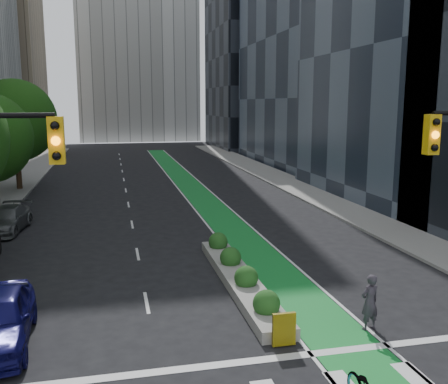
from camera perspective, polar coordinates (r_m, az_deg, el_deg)
name	(u,v)px	position (r m, az deg, el deg)	size (l,w,h in m)	color
sidewalk_right	(313,193)	(39.84, 10.08, -0.14)	(3.60, 90.00, 0.15)	gray
bike_lane_paint	(192,188)	(42.22, -3.68, 0.48)	(2.20, 70.00, 0.01)	#188432
building_dark_end	(258,59)	(82.82, 3.93, 14.90)	(14.00, 18.00, 28.00)	black
tree_far	(15,120)	(43.78, -22.79, 7.55)	(6.60, 6.60, 9.00)	black
median_planter	(239,276)	(19.91, 1.75, -9.52)	(1.20, 10.26, 1.10)	gray
cyclist	(370,302)	(16.64, 16.31, -12.00)	(0.67, 0.44, 1.82)	#322D36
parked_car_left_far	(6,220)	(30.25, -23.61, -2.91)	(1.92, 4.73, 1.37)	#4E5153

